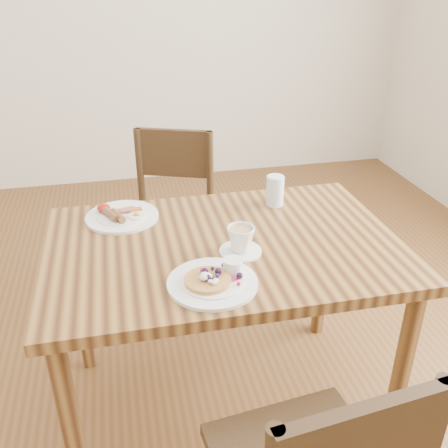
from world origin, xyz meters
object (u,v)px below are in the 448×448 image
object	(u,v)px
breakfast_plate	(121,216)
water_glass	(275,191)
chair_far	(171,213)
dining_table	(224,267)
teacup_saucer	(241,241)
pancake_plate	(214,280)

from	to	relation	value
breakfast_plate	water_glass	distance (m)	0.60
chair_far	breakfast_plate	bearing A→B (deg)	86.21
dining_table	chair_far	bearing A→B (deg)	97.26
teacup_saucer	water_glass	world-z (taller)	water_glass
dining_table	pancake_plate	size ratio (longest dim) A/B	4.44
pancake_plate	breakfast_plate	size ratio (longest dim) A/B	1.00
teacup_saucer	chair_far	bearing A→B (deg)	99.16
pancake_plate	teacup_saucer	size ratio (longest dim) A/B	1.93
breakfast_plate	teacup_saucer	bearing A→B (deg)	-41.87
dining_table	teacup_saucer	world-z (taller)	teacup_saucer
dining_table	teacup_saucer	xyz separation A→B (m)	(0.04, -0.08, 0.14)
chair_far	water_glass	size ratio (longest dim) A/B	7.45
chair_far	water_glass	distance (m)	0.71
pancake_plate	breakfast_plate	world-z (taller)	pancake_plate
dining_table	chair_far	distance (m)	0.80
teacup_saucer	water_glass	size ratio (longest dim) A/B	1.19
pancake_plate	teacup_saucer	distance (m)	0.20
chair_far	teacup_saucer	bearing A→B (deg)	119.84
dining_table	water_glass	size ratio (longest dim) A/B	10.16
dining_table	chair_far	size ratio (longest dim) A/B	1.36
pancake_plate	water_glass	size ratio (longest dim) A/B	2.29
breakfast_plate	teacup_saucer	xyz separation A→B (m)	(0.37, -0.34, 0.03)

